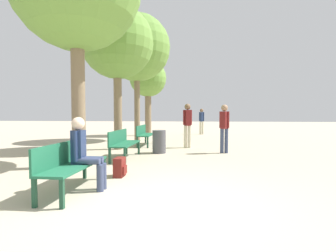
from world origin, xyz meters
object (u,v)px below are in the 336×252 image
Objects in this scene: person_seated at (85,151)px; tree_row_1 at (117,43)px; tree_row_2 at (137,48)px; pedestrian_far at (224,125)px; tree_row_3 at (148,80)px; bench_row_2 at (144,133)px; pedestrian_near at (202,120)px; pedestrian_mid at (187,123)px; bench_row_1 at (123,142)px; backpack at (120,167)px; trash_bin at (159,142)px; bench_row_0 at (70,162)px.

tree_row_1 is at bearing 100.73° from person_seated.
person_seated is at bearing -83.33° from tree_row_2.
person_seated is 5.57m from pedestrian_far.
bench_row_2 is at bearing -81.32° from tree_row_3.
tree_row_3 is at bearing -159.60° from pedestrian_near.
tree_row_2 reaches higher than pedestrian_mid.
bench_row_1 is 2.32m from backpack.
tree_row_2 is 4.83× the size of person_seated.
bench_row_1 is 4.13m from tree_row_1.
bench_row_2 is 4.64m from tree_row_2.
tree_row_1 reaches higher than person_seated.
tree_row_1 reaches higher than trash_bin.
pedestrian_mid is 1.89m from trash_bin.
bench_row_2 is 4.40× the size of backpack.
pedestrian_mid is at bearing -17.50° from bench_row_2.
tree_row_1 is 8.81m from pedestrian_near.
tree_row_2 is at bearing 95.04° from bench_row_0.
pedestrian_mid reaches higher than person_seated.
trash_bin is at bearing -65.92° from bench_row_2.
bench_row_0 is 1.08× the size of pedestrian_far.
backpack is at bearing 62.95° from bench_row_0.
person_seated is (1.00, -11.60, -2.77)m from tree_row_3.
pedestrian_near is at bearing 78.75° from bench_row_0.
bench_row_2 is at bearing 90.00° from bench_row_0.
tree_row_2 is 3.26m from tree_row_3.
tree_row_3 reaches higher than bench_row_2.
trash_bin is (0.95, 4.57, -0.12)m from bench_row_0.
tree_row_3 reaches higher than pedestrian_far.
pedestrian_near is (3.34, 1.24, -2.50)m from tree_row_3.
pedestrian_far is (3.20, 1.46, 0.44)m from bench_row_1.
pedestrian_near reaches higher than bench_row_2.
tree_row_2 is (-0.76, 1.96, 4.14)m from bench_row_2.
bench_row_2 is at bearing 162.50° from pedestrian_mid.
bench_row_2 is 6.61m from person_seated.
bench_row_0 is 0.29× the size of tree_row_2.
bench_row_0 is 1.08× the size of pedestrian_near.
tree_row_1 reaches higher than tree_row_3.
tree_row_2 reaches higher than bench_row_2.
tree_row_1 is at bearing 171.85° from pedestrian_far.
bench_row_1 is 1.03× the size of pedestrian_mid.
tree_row_2 is at bearing 135.97° from pedestrian_mid.
tree_row_1 is (-0.76, -1.32, 3.51)m from bench_row_2.
bench_row_2 is (0.00, 3.35, 0.00)m from bench_row_1.
bench_row_0 is at bearing -107.12° from pedestrian_mid.
person_seated is at bearing -105.26° from pedestrian_mid.
bench_row_1 is at bearing -105.03° from pedestrian_near.
tree_row_2 is 15.36× the size of backpack.
person_seated is 0.74× the size of pedestrian_mid.
bench_row_1 is at bearing -81.82° from tree_row_2.
trash_bin is (-2.25, -0.24, -0.57)m from pedestrian_far.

